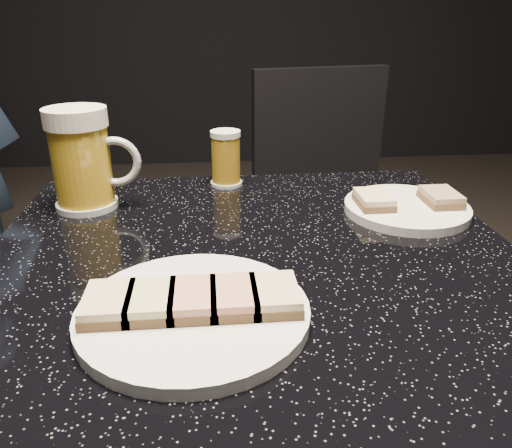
% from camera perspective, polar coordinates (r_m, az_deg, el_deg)
% --- Properties ---
extents(plate_large, '(0.24, 0.24, 0.01)m').
position_cam_1_polar(plate_large, '(0.52, -7.14, -10.04)').
color(plate_large, white).
rests_on(plate_large, table).
extents(plate_small, '(0.19, 0.19, 0.01)m').
position_cam_1_polar(plate_small, '(0.81, 16.80, 1.72)').
color(plate_small, white).
rests_on(plate_small, table).
extents(table, '(0.70, 0.70, 0.75)m').
position_cam_1_polar(table, '(0.78, 0.00, -20.15)').
color(table, black).
rests_on(table, floor).
extents(beer_mug, '(0.14, 0.10, 0.16)m').
position_cam_1_polar(beer_mug, '(0.82, -19.16, 7.03)').
color(beer_mug, silver).
rests_on(beer_mug, table).
extents(beer_tumbler, '(0.06, 0.06, 0.10)m').
position_cam_1_polar(beer_tumbler, '(0.89, -3.46, 7.49)').
color(beer_tumbler, silver).
rests_on(beer_tumbler, table).
extents(chair, '(0.49, 0.49, 0.88)m').
position_cam_1_polar(chair, '(1.53, 8.61, 2.53)').
color(chair, black).
rests_on(chair, floor).
extents(canapes_on_plate_large, '(0.22, 0.07, 0.02)m').
position_cam_1_polar(canapes_on_plate_large, '(0.51, -7.23, -8.52)').
color(canapes_on_plate_large, '#4C3521').
rests_on(canapes_on_plate_large, plate_large).
extents(canapes_on_plate_small, '(0.16, 0.07, 0.02)m').
position_cam_1_polar(canapes_on_plate_small, '(0.81, 16.94, 2.80)').
color(canapes_on_plate_small, '#4C3521').
rests_on(canapes_on_plate_small, plate_small).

